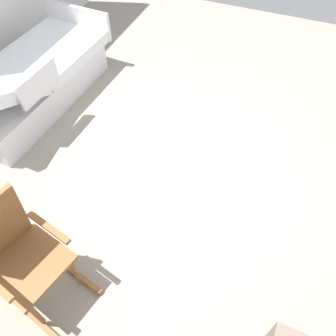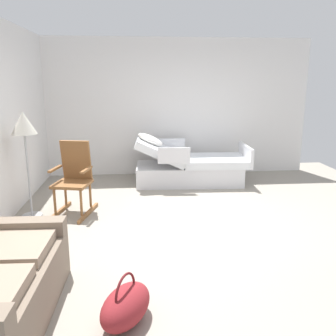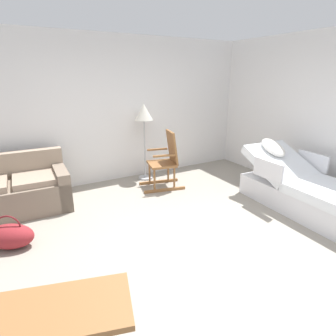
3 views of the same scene
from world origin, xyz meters
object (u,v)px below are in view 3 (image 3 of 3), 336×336
hospital_bed (305,191)px  couch (12,193)px  floor_lamp (144,117)px  rocking_chair (166,161)px  duffel_bag (10,236)px

hospital_bed → couch: hospital_bed is taller
hospital_bed → floor_lamp: size_ratio=1.44×
couch → floor_lamp: size_ratio=1.10×
hospital_bed → couch: (-3.91, 2.14, 0.01)m
hospital_bed → rocking_chair: 2.35m
hospital_bed → duffel_bag: hospital_bed is taller
hospital_bed → floor_lamp: bearing=122.0°
hospital_bed → duffel_bag: (-3.98, 1.08, -0.15)m
rocking_chair → duffel_bag: size_ratio=1.63×
hospital_bed → duffel_bag: bearing=164.8°
rocking_chair → duffel_bag: rocking_chair is taller
hospital_bed → floor_lamp: 3.05m
rocking_chair → floor_lamp: (-0.14, 0.59, 0.72)m
rocking_chair → floor_lamp: floor_lamp is taller
rocking_chair → floor_lamp: bearing=103.2°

